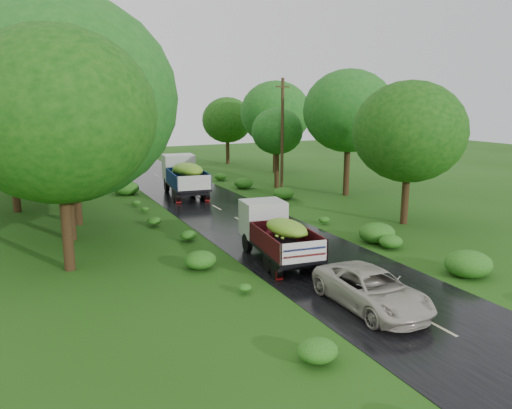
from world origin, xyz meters
TOP-DOWN VIEW (x-y plane):
  - ground at (0.00, 0.00)m, footprint 120.00×120.00m
  - road at (0.00, 5.00)m, footprint 6.50×80.00m
  - road_lines at (0.00, 6.00)m, footprint 0.12×69.60m
  - truck_near at (-1.55, 4.44)m, footprint 2.68×5.97m
  - truck_far at (-0.59, 21.31)m, footprint 3.16×7.10m
  - car at (-1.03, -1.84)m, footprint 2.33×4.95m
  - utility_pole at (6.64, 18.97)m, footprint 1.46×0.70m
  - trees_left at (-10.36, 20.38)m, footprint 7.69×31.95m
  - trees_right at (9.67, 21.42)m, footprint 7.12×33.31m
  - shrubs at (0.00, 14.00)m, footprint 11.90×44.00m

SIDE VIEW (x-z plane):
  - ground at x=0.00m, z-range 0.00..0.00m
  - road at x=0.00m, z-range 0.00..0.02m
  - road_lines at x=0.00m, z-range 0.02..0.02m
  - shrubs at x=0.00m, z-range 0.00..0.70m
  - car at x=-1.03m, z-range 0.02..1.39m
  - truck_near at x=-1.55m, z-range 0.16..2.59m
  - truck_far at x=-0.59m, z-range 0.19..3.08m
  - utility_pole at x=6.64m, z-range 0.13..8.93m
  - trees_right at x=9.67m, z-range 1.49..9.52m
  - trees_left at x=-10.36m, z-range 1.80..11.76m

